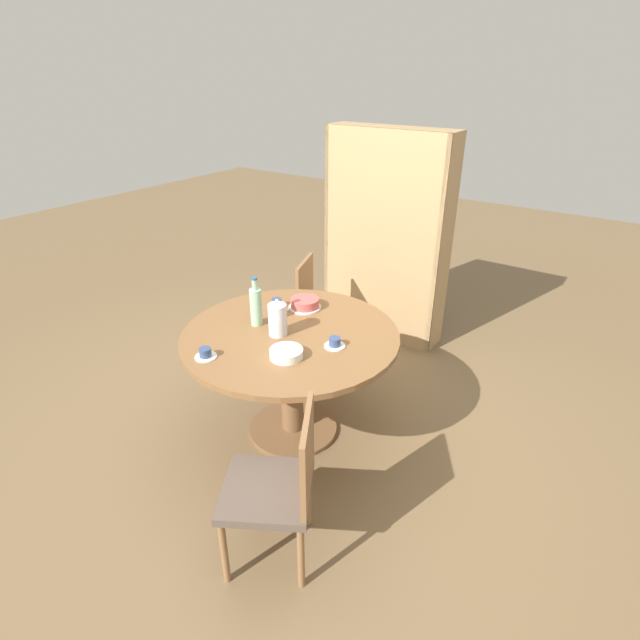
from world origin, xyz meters
The scene contains 12 objects.
ground_plane centered at (0.00, 0.00, 0.00)m, with size 14.00×14.00×0.00m, color brown.
dining_table centered at (0.00, 0.00, 0.59)m, with size 1.34×1.34×0.75m.
chair_a centered at (0.54, -0.79, 0.46)m, with size 0.57×0.57×0.86m.
chair_b centered at (-0.37, 0.88, 0.46)m, with size 0.54×0.54×0.86m.
bookshelf centered at (-0.20, 1.58, 0.90)m, with size 1.08×0.28×1.79m.
coffee_pot centered at (-0.05, -0.06, 0.86)m, with size 0.11×0.11×0.24m.
water_bottle centered at (-0.24, -0.03, 0.88)m, with size 0.08×0.08×0.32m.
cake_main centered at (-0.13, 0.33, 0.79)m, with size 0.22×0.22×0.07m.
cup_a centered at (-0.30, 0.24, 0.78)m, with size 0.12×0.12×0.06m.
cup_b centered at (-0.21, -0.50, 0.78)m, with size 0.12×0.12×0.06m.
cup_c centered at (0.32, 0.02, 0.78)m, with size 0.12×0.12×0.06m.
plate_stack centered at (0.16, -0.24, 0.78)m, with size 0.19×0.19×0.05m.
Camera 1 is at (1.68, -2.10, 2.22)m, focal length 28.00 mm.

